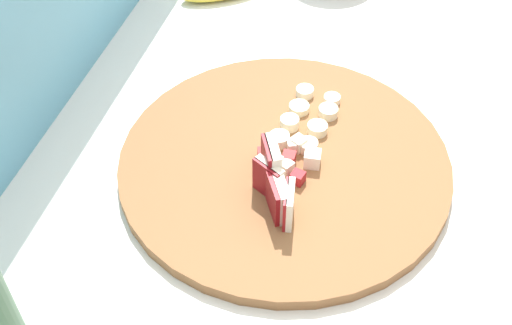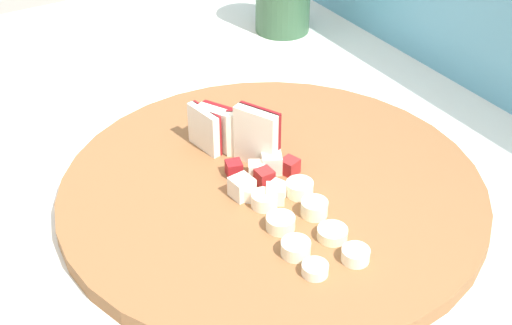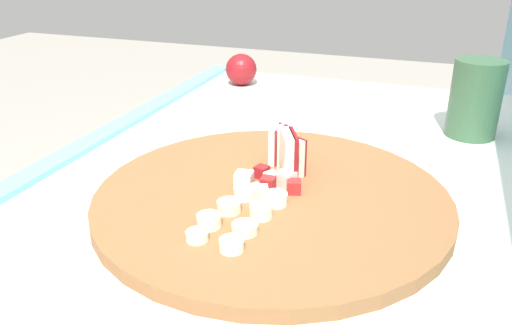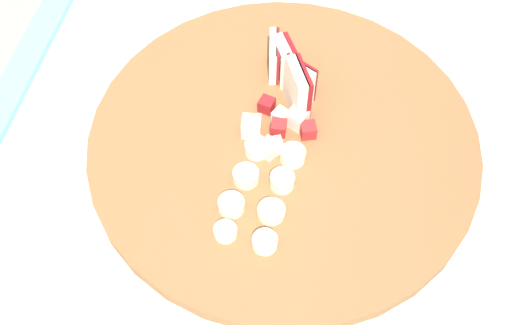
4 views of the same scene
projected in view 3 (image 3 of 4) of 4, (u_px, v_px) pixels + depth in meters
cutting_board at (272, 198)px, 0.65m from camera, size 0.44×0.44×0.02m
apple_wedge_fan at (285, 151)px, 0.69m from camera, size 0.10×0.06×0.06m
apple_dice_pile at (265, 183)px, 0.65m from camera, size 0.08×0.08×0.02m
banana_slice_rows at (240, 214)px, 0.58m from camera, size 0.13×0.08×0.02m
small_jar at (475, 99)px, 0.84m from camera, size 0.08×0.08×0.13m
whole_apple at (241, 69)px, 1.15m from camera, size 0.07×0.07×0.07m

